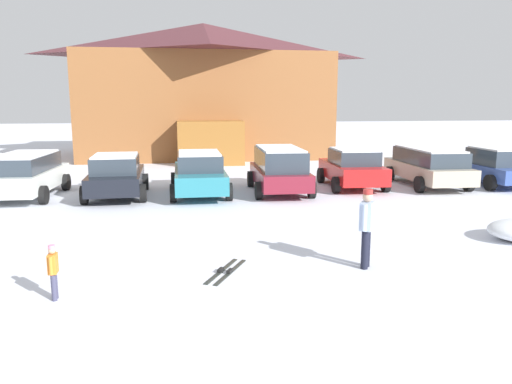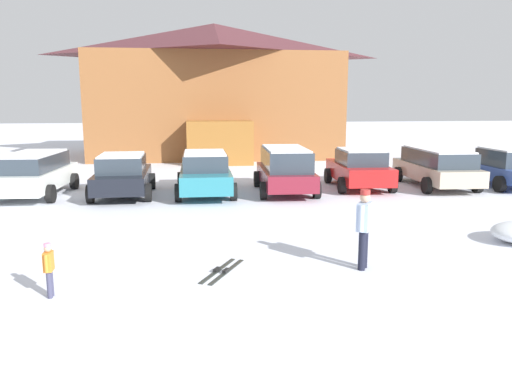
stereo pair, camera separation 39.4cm
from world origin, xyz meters
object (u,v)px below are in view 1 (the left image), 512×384
object	(u,v)px
ski_lodge	(204,89)
parked_teal_hatchback	(199,173)
parked_white_suv	(25,174)
parked_red_sedan	(352,168)
parked_maroon_van	(279,168)
parked_beige_suv	(428,165)
skier_adult_in_blue_parka	(367,224)
parked_black_sedan	(116,175)
skier_child_in_orange_jacket	(53,269)
parked_blue_hatchback	(496,166)
pair_of_skis	(226,271)

from	to	relation	value
ski_lodge	parked_teal_hatchback	bearing A→B (deg)	-94.68
parked_white_suv	parked_red_sedan	size ratio (longest dim) A/B	1.11
parked_maroon_van	parked_beige_suv	xyz separation A→B (m)	(6.33, 0.41, -0.06)
parked_red_sedan	skier_adult_in_blue_parka	world-z (taller)	skier_adult_in_blue_parka
parked_black_sedan	ski_lodge	bearing A→B (deg)	74.04
ski_lodge	parked_teal_hatchback	world-z (taller)	ski_lodge
skier_adult_in_blue_parka	skier_child_in_orange_jacket	distance (m)	6.08
parked_red_sedan	skier_adult_in_blue_parka	bearing A→B (deg)	-108.74
parked_red_sedan	parked_beige_suv	size ratio (longest dim) A/B	0.85
parked_white_suv	parked_teal_hatchback	bearing A→B (deg)	-4.06
parked_black_sedan	skier_adult_in_blue_parka	distance (m)	10.83
parked_maroon_van	parked_blue_hatchback	xyz separation A→B (m)	(9.21, 0.14, -0.12)
parked_maroon_van	skier_child_in_orange_jacket	distance (m)	11.48
parked_beige_suv	skier_adult_in_blue_parka	distance (m)	11.37
parked_beige_suv	parked_blue_hatchback	world-z (taller)	parked_blue_hatchback
parked_red_sedan	parked_maroon_van	bearing A→B (deg)	-169.51
parked_blue_hatchback	pair_of_skis	distance (m)	15.16
parked_maroon_van	skier_adult_in_blue_parka	size ratio (longest dim) A/B	2.71
parked_maroon_van	parked_red_sedan	bearing A→B (deg)	10.49
parked_beige_suv	pair_of_skis	world-z (taller)	parked_beige_suv
parked_red_sedan	parked_blue_hatchback	xyz separation A→B (m)	(6.07, -0.44, -0.01)
skier_child_in_orange_jacket	parked_red_sedan	bearing A→B (deg)	48.00
ski_lodge	parked_red_sedan	size ratio (longest dim) A/B	3.80
skier_adult_in_blue_parka	skier_child_in_orange_jacket	bearing A→B (deg)	-173.07
parked_blue_hatchback	skier_child_in_orange_jacket	world-z (taller)	parked_blue_hatchback
parked_black_sedan	skier_adult_in_blue_parka	size ratio (longest dim) A/B	2.52
parked_black_sedan	parked_beige_suv	world-z (taller)	parked_beige_suv
pair_of_skis	ski_lodge	bearing A→B (deg)	87.14
parked_teal_hatchback	parked_beige_suv	distance (m)	9.38
parked_teal_hatchback	skier_adult_in_blue_parka	size ratio (longest dim) A/B	2.87
parked_red_sedan	parked_beige_suv	bearing A→B (deg)	-3.15
parked_black_sedan	skier_child_in_orange_jacket	xyz separation A→B (m)	(-0.08, -9.78, -0.24)
parked_black_sedan	pair_of_skis	world-z (taller)	parked_black_sedan
ski_lodge	pair_of_skis	xyz separation A→B (m)	(-1.18, -23.58, -4.21)
skier_adult_in_blue_parka	parked_white_suv	bearing A→B (deg)	134.04
parked_red_sedan	skier_adult_in_blue_parka	xyz separation A→B (m)	(-3.24, -9.56, 0.13)
parked_beige_suv	parked_maroon_van	bearing A→B (deg)	-176.33
parked_maroon_van	parked_white_suv	bearing A→B (deg)	176.87
parked_maroon_van	pair_of_skis	distance (m)	9.33
ski_lodge	parked_teal_hatchback	size ratio (longest dim) A/B	3.28
parked_white_suv	parked_blue_hatchback	xyz separation A→B (m)	(18.48, -0.37, -0.07)
parked_beige_suv	ski_lodge	bearing A→B (deg)	119.56
skier_adult_in_blue_parka	ski_lodge	bearing A→B (deg)	94.17
ski_lodge	skier_child_in_orange_jacket	size ratio (longest dim) A/B	15.87
ski_lodge	parked_red_sedan	world-z (taller)	ski_lodge
parked_red_sedan	parked_blue_hatchback	bearing A→B (deg)	-4.15
parked_blue_hatchback	skier_adult_in_blue_parka	size ratio (longest dim) A/B	2.52
parked_black_sedan	parked_maroon_van	distance (m)	6.05
parked_beige_suv	pair_of_skis	size ratio (longest dim) A/B	3.11
parked_black_sedan	parked_red_sedan	xyz separation A→B (m)	(9.19, 0.50, 0.01)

